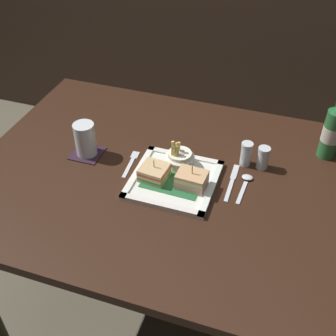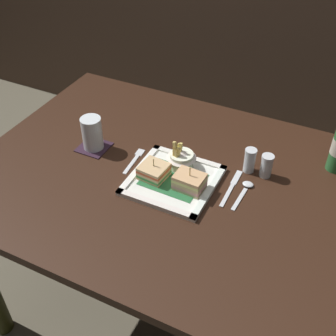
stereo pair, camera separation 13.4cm
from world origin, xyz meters
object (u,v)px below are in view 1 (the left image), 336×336
object	(u,v)px
fork	(131,162)
knife	(232,181)
sandwich_half_left	(154,172)
fries_cup	(180,157)
dining_table	(162,201)
water_glass	(85,141)
salt_shaker	(246,155)
square_plate	(174,180)
beer_bottle	(333,130)
spoon	(246,182)
pepper_shaker	(263,159)
sandwich_half_right	(192,180)

from	to	relation	value
fork	knife	xyz separation A→B (m)	(0.34, 0.02, 0.00)
sandwich_half_left	fries_cup	bearing A→B (deg)	54.01
dining_table	water_glass	distance (m)	0.33
knife	salt_shaker	world-z (taller)	salt_shaker
square_plate	salt_shaker	distance (m)	0.25
fries_cup	beer_bottle	xyz separation A→B (m)	(0.45, 0.23, 0.06)
dining_table	spoon	world-z (taller)	spoon
fries_cup	beer_bottle	world-z (taller)	beer_bottle
sandwich_half_left	pepper_shaker	bearing A→B (deg)	28.92
beer_bottle	spoon	size ratio (longest dim) A/B	2.00
sandwich_half_right	salt_shaker	distance (m)	0.22
sandwich_half_left	knife	world-z (taller)	sandwich_half_left
square_plate	knife	xyz separation A→B (m)	(0.17, 0.06, -0.00)
spoon	pepper_shaker	size ratio (longest dim) A/B	1.75
spoon	knife	bearing A→B (deg)	-170.77
beer_bottle	fork	bearing A→B (deg)	-157.75
dining_table	sandwich_half_right	size ratio (longest dim) A/B	13.18
dining_table	beer_bottle	xyz separation A→B (m)	(0.49, 0.27, 0.23)
water_glass	knife	distance (m)	0.50
spoon	salt_shaker	world-z (taller)	salt_shaker
dining_table	fork	size ratio (longest dim) A/B	8.80
salt_shaker	square_plate	bearing A→B (deg)	-140.93
sandwich_half_right	spoon	world-z (taller)	sandwich_half_right
fries_cup	fork	world-z (taller)	fries_cup
fork	knife	distance (m)	0.34
square_plate	knife	world-z (taller)	square_plate
sandwich_half_left	fork	xyz separation A→B (m)	(-0.10, 0.06, -0.03)
sandwich_half_left	spoon	world-z (taller)	sandwich_half_left
square_plate	sandwich_half_right	distance (m)	0.07
sandwich_half_left	fries_cup	xyz separation A→B (m)	(0.06, 0.08, 0.02)
dining_table	sandwich_half_right	bearing A→B (deg)	-18.85
square_plate	sandwich_half_right	world-z (taller)	sandwich_half_right
sandwich_half_left	fork	distance (m)	0.12
knife	fries_cup	bearing A→B (deg)	178.19
dining_table	sandwich_half_right	world-z (taller)	sandwich_half_right
fries_cup	pepper_shaker	size ratio (longest dim) A/B	1.35
sandwich_half_right	fries_cup	xyz separation A→B (m)	(-0.06, 0.08, 0.01)
sandwich_half_right	pepper_shaker	xyz separation A→B (m)	(0.19, 0.17, -0.00)
square_plate	water_glass	bearing A→B (deg)	172.69
fries_cup	salt_shaker	xyz separation A→B (m)	(0.20, 0.09, -0.01)
fries_cup	knife	bearing A→B (deg)	-1.81
fries_cup	salt_shaker	distance (m)	0.22
fork	spoon	size ratio (longest dim) A/B	1.01
fries_cup	knife	size ratio (longest dim) A/B	0.59
beer_bottle	fork	distance (m)	0.66
square_plate	fork	xyz separation A→B (m)	(-0.16, 0.04, -0.00)
salt_shaker	spoon	bearing A→B (deg)	-77.16
beer_bottle	spoon	xyz separation A→B (m)	(-0.23, -0.23, -0.10)
square_plate	beer_bottle	size ratio (longest dim) A/B	0.95
fries_cup	fork	bearing A→B (deg)	-172.30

